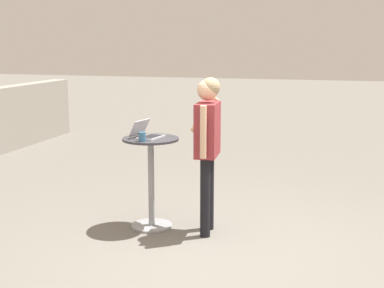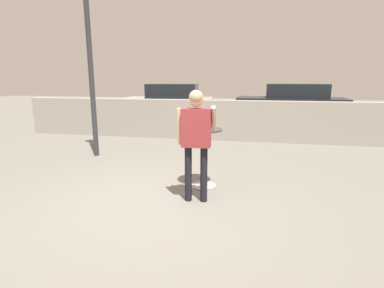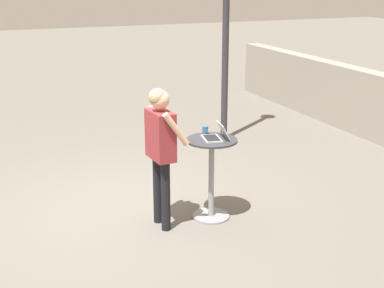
% 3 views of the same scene
% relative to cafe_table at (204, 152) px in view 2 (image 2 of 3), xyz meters
% --- Properties ---
extents(ground_plane, '(50.00, 50.00, 0.00)m').
position_rel_cafe_table_xyz_m(ground_plane, '(-0.57, -0.88, -0.63)').
color(ground_plane, slate).
extents(pavement_kerb, '(12.22, 0.35, 1.23)m').
position_rel_cafe_table_xyz_m(pavement_kerb, '(-0.57, 4.23, -0.01)').
color(pavement_kerb, gray).
rests_on(pavement_kerb, ground_plane).
extents(cafe_table, '(0.63, 0.63, 1.04)m').
position_rel_cafe_table_xyz_m(cafe_table, '(0.00, 0.00, 0.00)').
color(cafe_table, gray).
rests_on(cafe_table, ground_plane).
extents(laptop, '(0.37, 0.35, 0.20)m').
position_rel_cafe_table_xyz_m(laptop, '(0.01, 0.05, 0.46)').
color(laptop, '#B7BABF').
rests_on(laptop, cafe_table).
extents(coffee_mug, '(0.11, 0.08, 0.10)m').
position_rel_cafe_table_xyz_m(coffee_mug, '(-0.23, 0.01, 0.46)').
color(coffee_mug, '#336084').
rests_on(coffee_mug, cafe_table).
extents(standing_person, '(0.58, 0.40, 1.72)m').
position_rel_cafe_table_xyz_m(standing_person, '(-0.01, -0.66, 0.48)').
color(standing_person, black).
rests_on(standing_person, ground_plane).
extents(parked_car_near_street, '(4.10, 2.23, 1.65)m').
position_rel_cafe_table_xyz_m(parked_car_near_street, '(-2.90, 8.15, 0.21)').
color(parked_car_near_street, '#9E9EA3').
rests_on(parked_car_near_street, ground_plane).
extents(parked_car_further_down, '(4.45, 2.06, 1.67)m').
position_rel_cafe_table_xyz_m(parked_car_further_down, '(2.37, 8.14, 0.23)').
color(parked_car_further_down, black).
rests_on(parked_car_further_down, ground_plane).
extents(street_lamp, '(0.32, 0.32, 4.80)m').
position_rel_cafe_table_xyz_m(street_lamp, '(-2.98, 1.63, 2.43)').
color(street_lamp, '#2D2D33').
rests_on(street_lamp, ground_plane).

